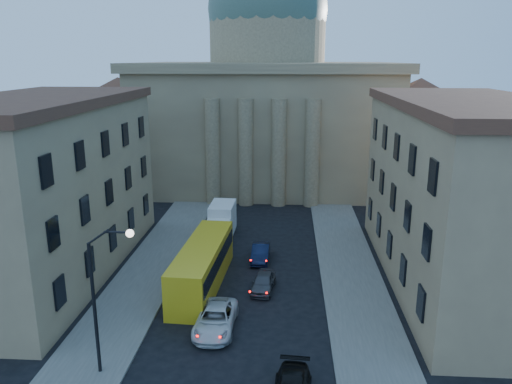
% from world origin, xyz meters
% --- Properties ---
extents(sidewalk_left, '(5.00, 60.00, 0.15)m').
position_xyz_m(sidewalk_left, '(-8.50, 18.00, 0.07)').
color(sidewalk_left, '#5E5B56').
rests_on(sidewalk_left, ground).
extents(sidewalk_right, '(5.00, 60.00, 0.15)m').
position_xyz_m(sidewalk_right, '(8.50, 18.00, 0.07)').
color(sidewalk_right, '#5E5B56').
rests_on(sidewalk_right, ground).
extents(church, '(68.02, 28.76, 36.60)m').
position_xyz_m(church, '(0.00, 55.47, 11.88)').
color(church, '#78644A').
rests_on(church, ground).
extents(building_left, '(11.60, 26.60, 14.70)m').
position_xyz_m(building_left, '(-17.00, 22.00, 7.42)').
color(building_left, tan).
rests_on(building_left, ground).
extents(building_right, '(11.60, 26.60, 14.70)m').
position_xyz_m(building_right, '(17.00, 22.00, 7.42)').
color(building_right, tan).
rests_on(building_right, ground).
extents(street_lamp, '(2.62, 0.44, 8.83)m').
position_xyz_m(street_lamp, '(-6.97, 8.00, 5.29)').
color(street_lamp, black).
rests_on(street_lamp, ground).
extents(car_left_mid, '(2.63, 5.55, 1.53)m').
position_xyz_m(car_left_mid, '(-1.53, 13.17, 0.77)').
color(car_left_mid, silver).
rests_on(car_left_mid, ground).
extents(car_right_far, '(2.04, 4.15, 1.36)m').
position_xyz_m(car_right_far, '(1.36, 19.27, 0.68)').
color(car_right_far, '#47474C').
rests_on(car_right_far, ground).
extents(car_right_distant, '(1.59, 4.38, 1.43)m').
position_xyz_m(car_right_distant, '(0.80, 25.23, 0.72)').
color(car_right_distant, black).
rests_on(car_right_distant, ground).
extents(city_bus, '(3.50, 12.35, 3.44)m').
position_xyz_m(city_bus, '(-3.50, 19.78, 1.85)').
color(city_bus, yellow).
rests_on(city_bus, ground).
extents(box_truck, '(2.45, 5.98, 3.26)m').
position_xyz_m(box_truck, '(-3.50, 31.07, 1.54)').
color(box_truck, white).
rests_on(box_truck, ground).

